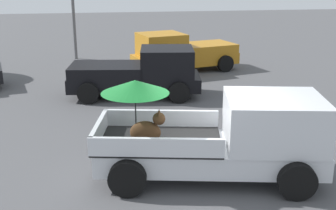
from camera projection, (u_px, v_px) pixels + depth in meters
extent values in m
plane|color=#4C4C4F|center=(209.00, 176.00, 10.09)|extent=(80.00, 80.00, 0.00)
cylinder|color=black|center=(278.00, 144.00, 10.84)|extent=(0.84, 0.43, 0.80)
cylinder|color=black|center=(297.00, 181.00, 8.97)|extent=(0.84, 0.43, 0.80)
cylinder|color=black|center=(137.00, 143.00, 10.96)|extent=(0.84, 0.43, 0.80)
cylinder|color=black|center=(127.00, 178.00, 9.09)|extent=(0.84, 0.43, 0.80)
cube|color=silver|center=(209.00, 153.00, 9.92)|extent=(5.25, 2.72, 0.50)
cube|color=silver|center=(274.00, 121.00, 9.63)|extent=(2.42, 2.23, 1.08)
cube|color=#4C606B|center=(321.00, 113.00, 9.54)|extent=(0.39, 1.70, 0.64)
cube|color=black|center=(159.00, 141.00, 9.87)|extent=(3.10, 2.34, 0.06)
cube|color=silver|center=(161.00, 118.00, 10.68)|extent=(2.77, 0.63, 0.40)
cube|color=silver|center=(156.00, 147.00, 8.93)|extent=(2.77, 0.63, 0.40)
cube|color=silver|center=(99.00, 131.00, 9.85)|extent=(0.45, 1.83, 0.40)
ellipsoid|color=#472D19|center=(145.00, 132.00, 9.57)|extent=(0.73, 0.44, 0.52)
sphere|color=#472D19|center=(159.00, 119.00, 9.47)|extent=(0.33, 0.33, 0.28)
cone|color=#472D19|center=(159.00, 111.00, 9.50)|extent=(0.11, 0.11, 0.12)
cone|color=#472D19|center=(159.00, 114.00, 9.35)|extent=(0.11, 0.11, 0.12)
cylinder|color=black|center=(136.00, 118.00, 9.47)|extent=(0.04, 0.04, 1.20)
cone|color=#19722D|center=(135.00, 87.00, 9.26)|extent=(1.72, 1.72, 0.28)
cylinder|color=black|center=(176.00, 80.00, 17.27)|extent=(0.79, 0.36, 0.76)
cylinder|color=black|center=(179.00, 93.00, 15.46)|extent=(0.79, 0.36, 0.76)
cylinder|color=black|center=(95.00, 80.00, 17.19)|extent=(0.79, 0.36, 0.76)
cylinder|color=black|center=(88.00, 93.00, 15.37)|extent=(0.79, 0.36, 0.76)
cube|color=black|center=(135.00, 82.00, 16.27)|extent=(4.99, 2.40, 0.50)
cube|color=black|center=(167.00, 62.00, 16.08)|extent=(2.12, 2.03, 1.00)
cube|color=black|center=(107.00, 70.00, 16.11)|extent=(2.91, 2.13, 0.40)
cylinder|color=black|center=(161.00, 70.00, 18.95)|extent=(0.80, 0.44, 0.76)
cylinder|color=black|center=(146.00, 62.00, 20.61)|extent=(0.80, 0.44, 0.76)
cylinder|color=black|center=(225.00, 64.00, 20.18)|extent=(0.80, 0.44, 0.76)
cylinder|color=black|center=(206.00, 56.00, 21.84)|extent=(0.80, 0.44, 0.76)
cube|color=#B27219|center=(185.00, 59.00, 20.34)|extent=(5.10, 2.96, 0.50)
cube|color=#B27219|center=(161.00, 45.00, 19.66)|extent=(2.30, 2.22, 1.00)
cube|color=#B27219|center=(204.00, 48.00, 20.59)|extent=(3.07, 2.43, 0.40)
cylinder|color=#59595B|center=(74.00, 18.00, 22.54)|extent=(0.16, 0.16, 4.25)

